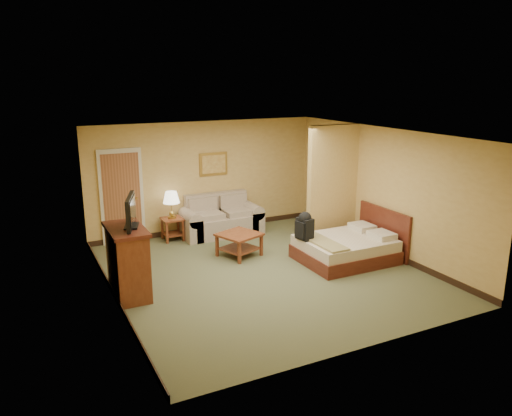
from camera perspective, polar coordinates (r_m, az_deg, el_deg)
floor at (r=9.47m, az=0.87°, el=-7.41°), size 6.00×6.00×0.00m
ceiling at (r=8.82m, az=0.94°, el=8.43°), size 6.00×6.00×0.00m
back_wall at (r=11.74m, az=-5.85°, el=3.52°), size 5.50×0.02×2.60m
left_wall at (r=8.21m, az=-16.41°, el=-1.93°), size 0.02×6.00×2.60m
right_wall at (r=10.57m, az=14.27°, el=1.89°), size 0.02×6.00×2.60m
partition at (r=10.92m, az=8.73°, el=2.58°), size 1.20×0.15×2.60m
door at (r=11.24m, az=-15.08°, el=1.18°), size 0.94×0.16×2.10m
baseboard at (r=12.03m, az=-5.68°, el=-2.29°), size 5.50×0.02×0.12m
loveseat at (r=11.67m, az=-4.01°, el=-1.55°), size 1.85×0.86×0.94m
side_table at (r=11.36m, az=-9.53°, el=-2.00°), size 0.47×0.47×0.51m
table_lamp at (r=11.19m, az=-9.66°, el=1.12°), size 0.37×0.37×0.61m
coffee_table at (r=10.22m, az=-1.94°, el=-3.66°), size 0.97×0.97×0.48m
wall_picture at (r=11.73m, az=-4.87°, el=5.03°), size 0.69×0.04×0.54m
dresser at (r=8.60m, az=-14.44°, el=-5.94°), size 0.58×1.11×1.19m
tv at (r=8.37m, az=-14.13°, el=-0.50°), size 0.33×0.83×0.52m
bed at (r=10.18m, az=10.49°, el=-4.45°), size 1.88×1.51×0.98m
backpack at (r=9.79m, az=5.60°, el=-1.94°), size 0.27×0.35×0.56m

